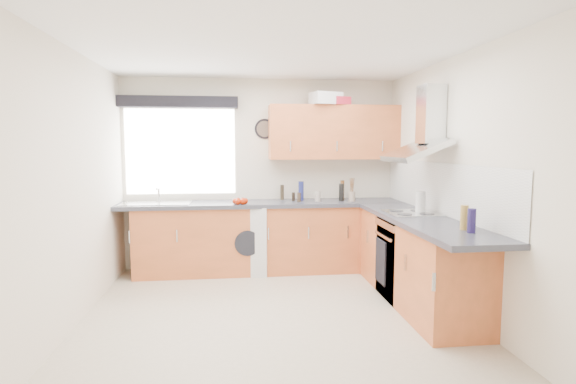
{
  "coord_description": "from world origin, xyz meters",
  "views": [
    {
      "loc": [
        -0.35,
        -4.21,
        1.63
      ],
      "look_at": [
        0.25,
        0.85,
        1.1
      ],
      "focal_mm": 28.0,
      "sensor_mm": 36.0,
      "label": 1
    }
  ],
  "objects": [
    {
      "name": "ground_plane",
      "position": [
        0.0,
        0.0,
        0.0
      ],
      "size": [
        3.6,
        3.6,
        0.0
      ],
      "primitive_type": "plane",
      "color": "beige"
    },
    {
      "name": "ceiling",
      "position": [
        0.0,
        0.0,
        2.5
      ],
      "size": [
        3.6,
        3.6,
        0.02
      ],
      "primitive_type": "cube",
      "color": "white",
      "rests_on": "wall_back"
    },
    {
      "name": "wall_back",
      "position": [
        0.0,
        1.8,
        1.25
      ],
      "size": [
        3.6,
        0.02,
        2.5
      ],
      "primitive_type": "cube",
      "color": "silver",
      "rests_on": "ground_plane"
    },
    {
      "name": "wall_front",
      "position": [
        0.0,
        -1.8,
        1.25
      ],
      "size": [
        3.6,
        0.02,
        2.5
      ],
      "primitive_type": "cube",
      "color": "silver",
      "rests_on": "ground_plane"
    },
    {
      "name": "wall_left",
      "position": [
        -1.8,
        0.0,
        1.25
      ],
      "size": [
        0.02,
        3.6,
        2.5
      ],
      "primitive_type": "cube",
      "color": "silver",
      "rests_on": "ground_plane"
    },
    {
      "name": "wall_right",
      "position": [
        1.8,
        0.0,
        1.25
      ],
      "size": [
        0.02,
        3.6,
        2.5
      ],
      "primitive_type": "cube",
      "color": "silver",
      "rests_on": "ground_plane"
    },
    {
      "name": "window",
      "position": [
        -1.05,
        1.79,
        1.55
      ],
      "size": [
        1.4,
        0.02,
        1.1
      ],
      "primitive_type": "cube",
      "color": "silver",
      "rests_on": "wall_back"
    },
    {
      "name": "window_blind",
      "position": [
        -1.05,
        1.7,
        2.18
      ],
      "size": [
        1.5,
        0.18,
        0.14
      ],
      "primitive_type": "cube",
      "color": "black",
      "rests_on": "wall_back"
    },
    {
      "name": "splashback",
      "position": [
        1.79,
        0.3,
        1.18
      ],
      "size": [
        0.01,
        3.0,
        0.54
      ],
      "primitive_type": "cube",
      "color": "white",
      "rests_on": "wall_right"
    },
    {
      "name": "base_cab_back",
      "position": [
        -0.1,
        1.51,
        0.43
      ],
      "size": [
        3.0,
        0.58,
        0.86
      ],
      "primitive_type": "cube",
      "color": "#B1562D",
      "rests_on": "ground_plane"
    },
    {
      "name": "base_cab_corner",
      "position": [
        1.5,
        1.5,
        0.43
      ],
      "size": [
        0.6,
        0.6,
        0.86
      ],
      "primitive_type": "cube",
      "color": "#B1562D",
      "rests_on": "ground_plane"
    },
    {
      "name": "base_cab_right",
      "position": [
        1.51,
        0.15,
        0.43
      ],
      "size": [
        0.58,
        2.1,
        0.86
      ],
      "primitive_type": "cube",
      "color": "#B1562D",
      "rests_on": "ground_plane"
    },
    {
      "name": "worktop_back",
      "position": [
        0.0,
        1.5,
        0.89
      ],
      "size": [
        3.6,
        0.62,
        0.05
      ],
      "primitive_type": "cube",
      "color": "#2F313B",
      "rests_on": "base_cab_back"
    },
    {
      "name": "worktop_right",
      "position": [
        1.5,
        0.0,
        0.89
      ],
      "size": [
        0.62,
        2.42,
        0.05
      ],
      "primitive_type": "cube",
      "color": "#2F313B",
      "rests_on": "base_cab_right"
    },
    {
      "name": "sink",
      "position": [
        -1.33,
        1.5,
        0.95
      ],
      "size": [
        0.84,
        0.46,
        0.1
      ],
      "primitive_type": null,
      "color": "silver",
      "rests_on": "worktop_back"
    },
    {
      "name": "oven",
      "position": [
        1.5,
        0.3,
        0.42
      ],
      "size": [
        0.56,
        0.58,
        0.85
      ],
      "primitive_type": "cube",
      "color": "black",
      "rests_on": "ground_plane"
    },
    {
      "name": "hob_plate",
      "position": [
        1.5,
        0.3,
        0.92
      ],
      "size": [
        0.52,
        0.52,
        0.01
      ],
      "primitive_type": "cube",
      "color": "silver",
      "rests_on": "worktop_right"
    },
    {
      "name": "extractor_hood",
      "position": [
        1.6,
        0.3,
        1.77
      ],
      "size": [
        0.52,
        0.78,
        0.66
      ],
      "primitive_type": null,
      "color": "silver",
      "rests_on": "wall_right"
    },
    {
      "name": "upper_cabinets",
      "position": [
        0.95,
        1.62,
        1.8
      ],
      "size": [
        1.7,
        0.35,
        0.7
      ],
      "primitive_type": "cube",
      "color": "#B1562D",
      "rests_on": "wall_back"
    },
    {
      "name": "washing_machine",
      "position": [
        -0.21,
        1.52,
        0.43
      ],
      "size": [
        0.7,
        0.68,
        0.87
      ],
      "primitive_type": "cube",
      "rotation": [
        0.0,
        0.0,
        -0.21
      ],
      "color": "silver",
      "rests_on": "ground_plane"
    },
    {
      "name": "wall_clock",
      "position": [
        0.05,
        1.78,
        1.85
      ],
      "size": [
        0.27,
        0.04,
        0.27
      ],
      "primitive_type": "cylinder",
      "rotation": [
        1.57,
        0.0,
        0.0
      ],
      "color": "black",
      "rests_on": "wall_back"
    },
    {
      "name": "casserole",
      "position": [
        0.82,
        1.52,
        2.23
      ],
      "size": [
        0.43,
        0.36,
        0.15
      ],
      "primitive_type": "cube",
      "rotation": [
        0.0,
        0.0,
        0.31
      ],
      "color": "silver",
      "rests_on": "upper_cabinets"
    },
    {
      "name": "storage_box",
      "position": [
        1.01,
        1.52,
        2.2
      ],
      "size": [
        0.26,
        0.23,
        0.1
      ],
      "primitive_type": "cube",
      "rotation": [
        0.0,
        0.0,
        0.31
      ],
      "color": "#B21D2F",
      "rests_on": "upper_cabinets"
    },
    {
      "name": "utensil_pot",
      "position": [
        1.15,
        1.42,
        0.97
      ],
      "size": [
        0.1,
        0.1,
        0.12
      ],
      "primitive_type": "cylinder",
      "rotation": [
        0.0,
        0.0,
        0.2
      ],
      "color": "gray",
      "rests_on": "worktop_back"
    },
    {
      "name": "kitchen_roll",
      "position": [
        1.62,
        0.35,
        1.02
      ],
      "size": [
        0.13,
        0.13,
        0.23
      ],
      "primitive_type": "cylinder",
      "rotation": [
        0.0,
        0.0,
        0.27
      ],
      "color": "silver",
      "rests_on": "worktop_right"
    },
    {
      "name": "tomato_cluster",
      "position": [
        -0.29,
        1.3,
        0.95
      ],
      "size": [
        0.19,
        0.19,
        0.07
      ],
      "primitive_type": null,
      "rotation": [
        0.0,
        0.0,
        -0.22
      ],
      "color": "#A21B02",
      "rests_on": "worktop_back"
    },
    {
      "name": "jar_0",
      "position": [
        0.71,
        1.46,
        0.97
      ],
      "size": [
        0.07,
        0.07,
        0.13
      ],
      "primitive_type": "cylinder",
      "color": "#A2958A",
      "rests_on": "worktop_back"
    },
    {
      "name": "jar_1",
      "position": [
        1.08,
        1.64,
        1.04
      ],
      "size": [
        0.05,
        0.05,
        0.25
      ],
      "primitive_type": "cylinder",
      "color": "brown",
      "rests_on": "worktop_back"
    },
    {
      "name": "jar_2",
      "position": [
        0.46,
        1.43,
        0.97
      ],
      "size": [
        0.05,
        0.05,
        0.12
      ],
      "primitive_type": "cylinder",
      "color": "#36291E",
      "rests_on": "worktop_back"
    },
    {
      "name": "jar_3",
      "position": [
        0.27,
        1.7,
        1.01
      ],
      "size": [
        0.05,
        0.05,
        0.2
      ],
      "primitive_type": "cylinder",
      "color": "#30271A",
      "rests_on": "worktop_back"
    },
    {
      "name": "jar_4",
      "position": [
        0.51,
        1.6,
        1.03
      ],
      "size": [
        0.07,
        0.07,
        0.25
      ],
      "primitive_type": "cylinder",
      "color": "navy",
      "rests_on": "worktop_back"
    },
    {
      "name": "jar_5",
      "position": [
        1.02,
        1.46,
        1.02
      ],
      "size": [
        0.06,
        0.06,
        0.23
      ],
      "primitive_type": "cylinder",
      "color": "black",
      "rests_on": "worktop_back"
    },
    {
      "name": "jar_6",
      "position": [
        0.4,
        1.54,
        0.97
      ],
      "size": [
        0.04,
        0.04,
        0.11
      ],
      "primitive_type": "cylinder",
      "color": "black",
      "rests_on": "worktop_back"
    },
    {
      "name": "bottle_0",
      "position": [
        1.59,
        -0.62,
        1.02
      ],
      "size": [
        0.07,
        0.07,
        0.21
      ],
      "primitive_type": "cylinder",
      "color": "#A58139",
      "rests_on": "worktop_right"
    },
    {
      "name": "bottle_1",
      "position": [
        1.59,
        -0.75,
        1.01
      ],
      "size": [
        0.07,
        0.07,
        0.2
      ],
      "primitive_type": "cylinder",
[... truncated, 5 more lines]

